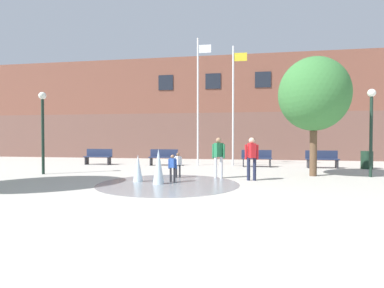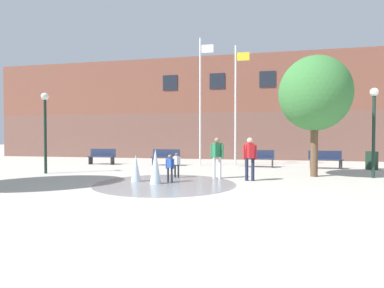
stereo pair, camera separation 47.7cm
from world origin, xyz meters
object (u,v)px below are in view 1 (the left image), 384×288
(park_bench_far_left, at_px, (98,156))
(child_with_pink_shirt, at_px, (178,163))
(park_bench_far_right, at_px, (322,159))
(street_tree_near_building, at_px, (314,94))
(adult_in_red, at_px, (252,155))
(park_bench_left_of_flagpoles, at_px, (163,157))
(teen_by_trashcan, at_px, (219,154))
(lamp_post_left_lane, at_px, (43,120))
(child_in_fountain, at_px, (172,166))
(park_bench_under_right_flagpole, at_px, (257,158))
(trash_can, at_px, (367,160))
(lamp_post_right_lane, at_px, (371,119))
(flagpole_left, at_px, (198,98))
(flagpole_right, at_px, (234,102))

(park_bench_far_left, distance_m, child_with_pink_shirt, 7.48)
(park_bench_far_right, height_order, street_tree_near_building, street_tree_near_building)
(adult_in_red, bearing_deg, park_bench_left_of_flagpoles, 19.81)
(teen_by_trashcan, xyz_separation_m, adult_in_red, (1.25, -0.39, 0.00))
(adult_in_red, xyz_separation_m, lamp_post_left_lane, (-8.87, 0.45, 1.42))
(adult_in_red, bearing_deg, park_bench_far_right, -59.21)
(park_bench_far_left, xyz_separation_m, child_in_fountain, (5.84, -5.96, 0.10))
(park_bench_far_right, distance_m, child_with_pink_shirt, 8.15)
(park_bench_under_right_flagpole, height_order, park_bench_far_right, same)
(trash_can, bearing_deg, park_bench_left_of_flagpoles, 179.64)
(park_bench_far_right, xyz_separation_m, lamp_post_right_lane, (1.02, -3.33, 1.86))
(child_with_pink_shirt, bearing_deg, lamp_post_right_lane, 58.71)
(park_bench_under_right_flagpole, bearing_deg, street_tree_near_building, -58.30)
(park_bench_left_of_flagpoles, bearing_deg, teen_by_trashcan, -53.71)
(park_bench_under_right_flagpole, height_order, lamp_post_left_lane, lamp_post_left_lane)
(park_bench_left_of_flagpoles, xyz_separation_m, park_bench_far_right, (8.48, -0.05, 0.00))
(trash_can, bearing_deg, child_with_pink_shirt, -151.34)
(park_bench_left_of_flagpoles, bearing_deg, park_bench_far_left, -178.58)
(park_bench_far_left, bearing_deg, flagpole_left, 5.28)
(park_bench_far_left, bearing_deg, park_bench_far_right, 0.21)
(flagpole_left, bearing_deg, teen_by_trashcan, -73.40)
(park_bench_left_of_flagpoles, bearing_deg, lamp_post_right_lane, -19.63)
(park_bench_far_right, height_order, flagpole_left, flagpole_left)
(flagpole_right, bearing_deg, trash_can, -4.35)
(flagpole_left, bearing_deg, park_bench_far_left, -174.72)
(teen_by_trashcan, bearing_deg, park_bench_left_of_flagpoles, 80.20)
(park_bench_far_left, distance_m, park_bench_far_right, 12.37)
(child_in_fountain, distance_m, trash_can, 10.54)
(park_bench_under_right_flagpole, distance_m, flagpole_left, 4.68)
(park_bench_far_right, xyz_separation_m, child_in_fountain, (-6.53, -6.01, 0.10))
(child_in_fountain, xyz_separation_m, child_with_pink_shirt, (-0.06, 1.22, 0.00))
(flagpole_left, relative_size, street_tree_near_building, 1.47)
(child_with_pink_shirt, xyz_separation_m, lamp_post_right_lane, (7.61, 1.45, 1.76))
(park_bench_far_left, height_order, park_bench_left_of_flagpoles, same)
(park_bench_far_right, distance_m, street_tree_near_building, 4.58)
(park_bench_far_right, distance_m, child_in_fountain, 8.87)
(child_with_pink_shirt, xyz_separation_m, flagpole_right, (2.04, 5.28, 2.99))
(adult_in_red, distance_m, flagpole_left, 6.88)
(park_bench_far_right, height_order, teen_by_trashcan, teen_by_trashcan)
(park_bench_far_left, distance_m, flagpole_right, 8.42)
(park_bench_far_left, bearing_deg, child_in_fountain, -45.58)
(lamp_post_right_lane, bearing_deg, adult_in_red, -159.81)
(teen_by_trashcan, xyz_separation_m, flagpole_left, (-1.55, 5.18, 2.91))
(park_bench_far_right, relative_size, adult_in_red, 1.01)
(flagpole_right, relative_size, street_tree_near_building, 1.36)
(street_tree_near_building, bearing_deg, flagpole_left, 144.31)
(lamp_post_right_lane, relative_size, trash_can, 3.93)
(park_bench_far_right, bearing_deg, child_in_fountain, -137.38)
(teen_by_trashcan, height_order, street_tree_near_building, street_tree_near_building)
(park_bench_far_left, height_order, adult_in_red, adult_in_red)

